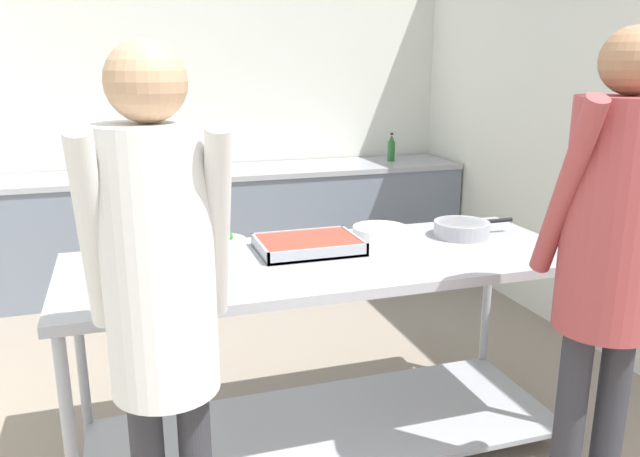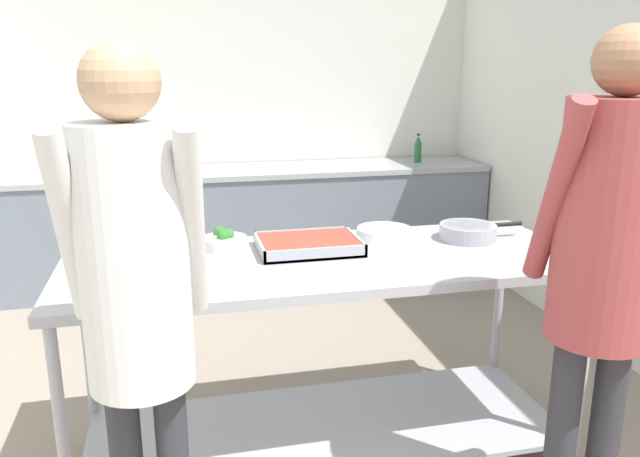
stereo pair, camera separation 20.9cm
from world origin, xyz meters
name	(u,v)px [view 2 (the right image)]	position (x,y,z in m)	size (l,w,h in m)	color
wall_rear	(244,111)	(0.00, 4.36, 1.32)	(3.96, 0.06, 2.65)	silver
wall_right	(632,133)	(1.95, 2.18, 1.32)	(0.06, 4.48, 2.65)	silver
back_counter	(252,224)	(0.00, 3.99, 0.45)	(3.80, 0.65, 0.90)	slate
serving_counter	(325,324)	(0.01, 1.54, 0.62)	(2.15, 0.81, 0.92)	#9EA0A8
serving_tray_roast	(147,273)	(-0.70, 1.44, 0.95)	(0.37, 0.27, 0.05)	#9EA0A8
broccoli_bowl	(225,241)	(-0.39, 1.77, 0.96)	(0.19, 0.19, 0.09)	silver
serving_tray_vegetables	(308,245)	(-0.04, 1.66, 0.95)	(0.44, 0.32, 0.05)	#9EA0A8
plate_stack	(384,233)	(0.35, 1.78, 0.95)	(0.26, 0.26, 0.05)	white
sauce_pan	(468,231)	(0.71, 1.66, 0.96)	(0.40, 0.26, 0.07)	#9EA0A8
guest_serving_left	(136,282)	(-0.70, 0.85, 1.12)	(0.40, 0.35, 1.77)	#2D2D33
guest_serving_right	(606,249)	(0.73, 0.76, 1.14)	(0.49, 0.43, 1.82)	#2D2D33
water_bottle	(418,149)	(1.41, 4.02, 1.01)	(0.06, 0.06, 0.24)	#23602D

